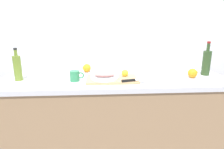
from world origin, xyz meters
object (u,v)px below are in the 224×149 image
fish_fillet (105,75)px  lemon_0 (125,73)px  olive_oil_bottle (17,67)px  coffee_mug_0 (75,76)px  cutting_board (112,79)px  white_plate (105,78)px  orange_0 (192,73)px  wine_bottle (206,62)px  chef_knife (135,80)px

fish_fillet → lemon_0: bearing=19.0°
olive_oil_bottle → coffee_mug_0: size_ratio=2.32×
cutting_board → lemon_0: size_ratio=7.10×
white_plate → orange_0: 0.78m
orange_0 → lemon_0: bearing=178.8°
olive_oil_bottle → white_plate: bearing=-5.0°
white_plate → olive_oil_bottle: (-0.72, 0.06, 0.08)m
cutting_board → white_plate: white_plate is taller
lemon_0 → coffee_mug_0: (-0.43, -0.05, -0.01)m
white_plate → fish_fillet: fish_fillet is taller
white_plate → orange_0: size_ratio=2.84×
cutting_board → white_plate: bearing=-167.1°
olive_oil_bottle → wine_bottle: 1.67m
wine_bottle → orange_0: bearing=-152.2°
white_plate → chef_knife: size_ratio=0.81×
cutting_board → orange_0: bearing=2.8°
chef_knife → olive_oil_bottle: size_ratio=1.05×
white_plate → wine_bottle: size_ratio=0.75×
lemon_0 → orange_0: size_ratio=0.73×
lemon_0 → wine_bottle: size_ratio=0.19×
coffee_mug_0 → olive_oil_bottle: bearing=173.8°
lemon_0 → wine_bottle: wine_bottle is taller
fish_fillet → wine_bottle: bearing=8.2°
fish_fillet → chef_knife: (0.24, -0.09, -0.02)m
cutting_board → olive_oil_bottle: olive_oil_bottle is taller
white_plate → lemon_0: bearing=19.0°
chef_knife → wine_bottle: (0.71, 0.23, 0.09)m
fish_fillet → cutting_board: bearing=12.9°
orange_0 → fish_fillet: bearing=-176.4°
white_plate → lemon_0: lemon_0 is taller
chef_knife → olive_oil_bottle: olive_oil_bottle is taller
cutting_board → orange_0: orange_0 is taller
cutting_board → olive_oil_bottle: 0.80m
chef_knife → coffee_mug_0: (-0.48, 0.10, 0.02)m
fish_fillet → coffee_mug_0: 0.25m
cutting_board → lemon_0: bearing=22.1°
lemon_0 → coffee_mug_0: 0.43m
fish_fillet → orange_0: bearing=3.6°
fish_fillet → coffee_mug_0: size_ratio=1.49×
fish_fillet → lemon_0: lemon_0 is taller
fish_fillet → chef_knife: bearing=-20.4°
fish_fillet → olive_oil_bottle: olive_oil_bottle is taller
chef_knife → orange_0: orange_0 is taller
lemon_0 → cutting_board: bearing=-157.9°
cutting_board → chef_knife: 0.20m
chef_knife → orange_0: (0.54, 0.14, 0.01)m
chef_knife → lemon_0: bearing=99.0°
coffee_mug_0 → orange_0: coffee_mug_0 is taller
olive_oil_bottle → wine_bottle: size_ratio=0.88×
wine_bottle → white_plate: bearing=-171.8°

